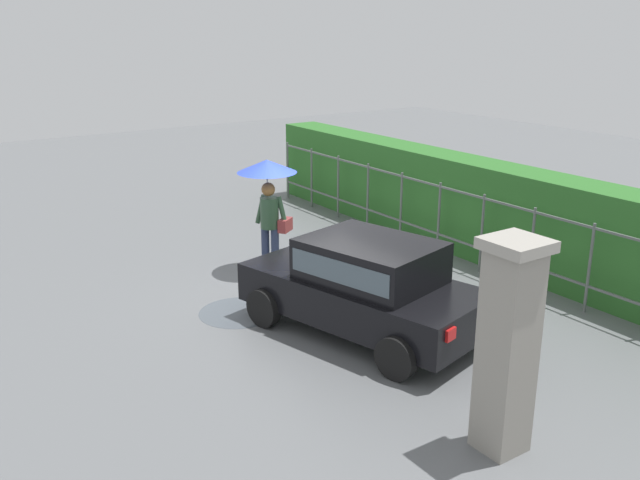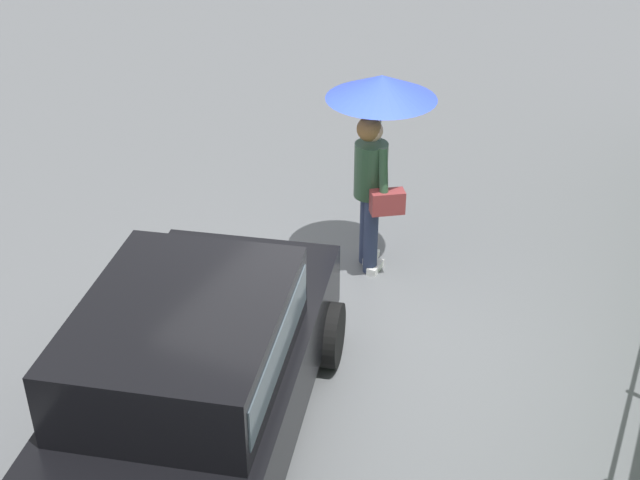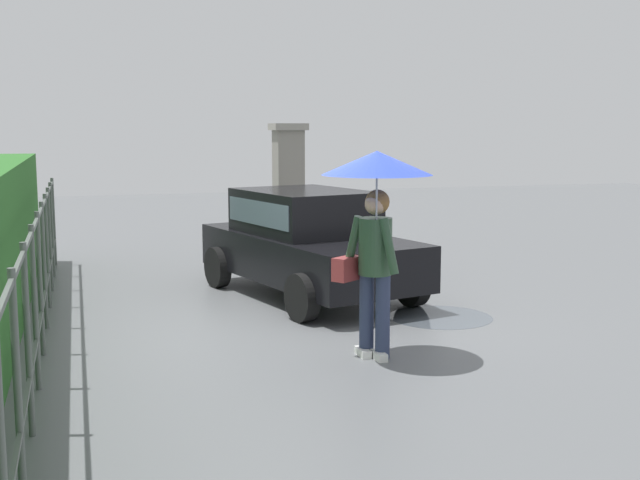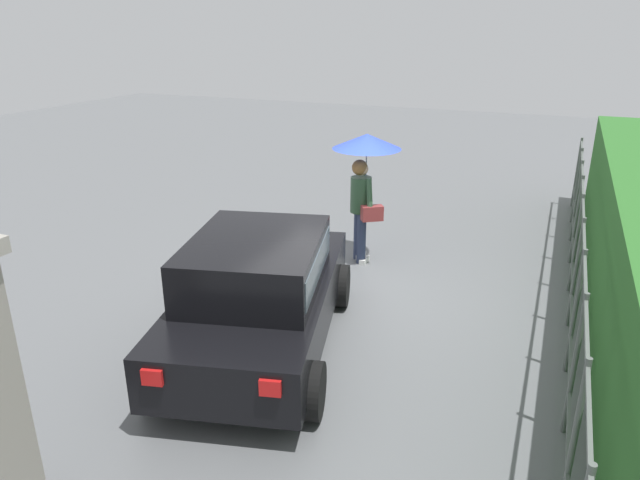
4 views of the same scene
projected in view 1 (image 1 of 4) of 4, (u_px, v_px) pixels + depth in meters
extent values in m
plane|color=slate|center=(323.00, 291.00, 12.09)|extent=(40.00, 40.00, 0.00)
cube|color=black|center=(362.00, 296.00, 10.33)|extent=(3.99, 2.50, 0.60)
cube|color=black|center=(370.00, 260.00, 10.05)|extent=(2.20, 1.86, 0.60)
cube|color=#4C5B66|center=(370.00, 259.00, 10.05)|extent=(2.05, 1.85, 0.33)
cylinder|color=black|center=(264.00, 308.00, 10.61)|extent=(0.63, 0.32, 0.60)
cylinder|color=black|center=(335.00, 279.00, 11.80)|extent=(0.63, 0.32, 0.60)
cylinder|color=black|center=(396.00, 358.00, 9.02)|extent=(0.63, 0.32, 0.60)
cylinder|color=black|center=(463.00, 319.00, 10.22)|extent=(0.63, 0.32, 0.60)
cube|color=red|center=(450.00, 334.00, 8.71)|extent=(0.11, 0.21, 0.16)
cube|color=red|center=(492.00, 309.00, 9.50)|extent=(0.11, 0.21, 0.16)
cylinder|color=#2D3856|center=(266.00, 249.00, 12.94)|extent=(0.15, 0.15, 0.86)
cylinder|color=#2D3856|center=(275.00, 250.00, 12.87)|extent=(0.15, 0.15, 0.86)
cube|color=white|center=(267.00, 268.00, 13.11)|extent=(0.26, 0.10, 0.08)
cube|color=white|center=(277.00, 269.00, 13.04)|extent=(0.26, 0.10, 0.08)
cylinder|color=#2D4C33|center=(269.00, 213.00, 12.69)|extent=(0.34, 0.34, 0.58)
sphere|color=#DBAD89|center=(269.00, 190.00, 12.56)|extent=(0.22, 0.22, 0.22)
sphere|color=olive|center=(268.00, 189.00, 12.53)|extent=(0.25, 0.25, 0.25)
cylinder|color=#2D4C33|center=(261.00, 209.00, 12.83)|extent=(0.24, 0.20, 0.56)
cylinder|color=#2D4C33|center=(282.00, 211.00, 12.68)|extent=(0.24, 0.20, 0.56)
cylinder|color=#B2B2B7|center=(267.00, 193.00, 12.70)|extent=(0.02, 0.02, 0.77)
cone|color=blue|center=(267.00, 166.00, 12.55)|extent=(1.10, 1.10, 0.24)
cube|color=maroon|center=(285.00, 225.00, 12.78)|extent=(0.32, 0.37, 0.24)
cube|color=gray|center=(507.00, 353.00, 7.30)|extent=(0.48, 0.48, 2.30)
cube|color=#9E998E|center=(517.00, 245.00, 6.93)|extent=(0.60, 0.60, 0.12)
cylinder|color=#59605B|center=(288.00, 170.00, 18.28)|extent=(0.05, 0.05, 1.50)
cylinder|color=#59605B|center=(312.00, 178.00, 17.37)|extent=(0.05, 0.05, 1.50)
cylinder|color=#59605B|center=(338.00, 187.00, 16.46)|extent=(0.05, 0.05, 1.50)
cylinder|color=#59605B|center=(368.00, 196.00, 15.54)|extent=(0.05, 0.05, 1.50)
cylinder|color=#59605B|center=(401.00, 207.00, 14.63)|extent=(0.05, 0.05, 1.50)
cylinder|color=#59605B|center=(439.00, 219.00, 13.72)|extent=(0.05, 0.05, 1.50)
cylinder|color=#59605B|center=(482.00, 233.00, 12.81)|extent=(0.05, 0.05, 1.50)
cylinder|color=#59605B|center=(531.00, 250.00, 11.90)|extent=(0.05, 0.05, 1.50)
cylinder|color=#59605B|center=(589.00, 268.00, 10.99)|extent=(0.05, 0.05, 1.50)
cube|color=#59605B|center=(440.00, 187.00, 13.52)|extent=(11.52, 0.03, 0.04)
cube|color=#59605B|center=(438.00, 234.00, 13.81)|extent=(11.52, 0.03, 0.04)
cube|color=#2D6B28|center=(465.00, 205.00, 14.04)|extent=(12.52, 0.90, 1.90)
cylinder|color=#4C545B|center=(239.00, 312.00, 11.19)|extent=(1.29, 1.29, 0.00)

